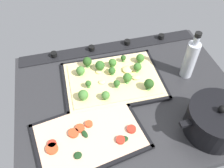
% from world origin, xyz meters
% --- Properties ---
extents(ground_plane, '(0.85, 0.66, 0.03)m').
position_xyz_m(ground_plane, '(0.00, 0.00, -0.01)').
color(ground_plane, '#28282B').
extents(stove_control_panel, '(0.82, 0.07, 0.03)m').
position_xyz_m(stove_control_panel, '(0.00, -0.30, 0.01)').
color(stove_control_panel, black).
rests_on(stove_control_panel, ground_plane).
extents(baking_tray_front, '(0.40, 0.30, 0.01)m').
position_xyz_m(baking_tray_front, '(0.04, -0.09, 0.00)').
color(baking_tray_front, black).
rests_on(baking_tray_front, ground_plane).
extents(broccoli_pizza, '(0.38, 0.27, 0.06)m').
position_xyz_m(broccoli_pizza, '(0.04, -0.09, 0.02)').
color(broccoli_pizza, beige).
rests_on(broccoli_pizza, baking_tray_front).
extents(baking_tray_back, '(0.39, 0.30, 0.01)m').
position_xyz_m(baking_tray_back, '(0.18, 0.14, 0.00)').
color(baking_tray_back, black).
rests_on(baking_tray_back, ground_plane).
extents(veggie_pizza_back, '(0.37, 0.27, 0.02)m').
position_xyz_m(veggie_pizza_back, '(0.18, 0.14, 0.01)').
color(veggie_pizza_back, '#E1B291').
rests_on(veggie_pizza_back, baking_tray_back).
extents(cooking_pot, '(0.26, 0.20, 0.13)m').
position_xyz_m(cooking_pot, '(-0.23, 0.21, 0.05)').
color(cooking_pot, black).
rests_on(cooking_pot, ground_plane).
extents(oil_bottle, '(0.05, 0.05, 0.21)m').
position_xyz_m(oil_bottle, '(-0.26, -0.05, 0.09)').
color(oil_bottle, '#B7BCC6').
rests_on(oil_bottle, ground_plane).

